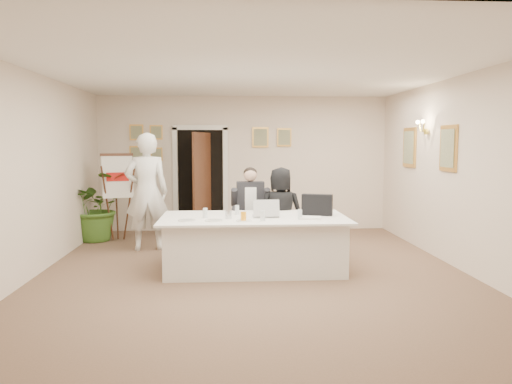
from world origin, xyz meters
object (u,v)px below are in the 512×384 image
Objects in this scene: oj_glass at (244,217)px; laptop at (266,207)px; conference_table at (254,243)px; standing_man at (147,192)px; standing_woman at (281,212)px; seated_man at (250,210)px; paper_stack at (310,218)px; laptop_bag at (317,205)px; steel_jug at (228,215)px; potted_palm at (97,206)px; flip_chart at (118,201)px.

laptop is at bearing 52.43° from oj_glass.
conference_table is 1.33× the size of standing_man.
standing_man is at bearing -14.41° from standing_woman.
seated_man is 0.72× the size of standing_man.
conference_table is 0.91m from paper_stack.
laptop_bag reaches higher than paper_stack.
standing_woman is at bearing 48.33° from steel_jug.
steel_jug is at bearing -46.02° from potted_palm.
seated_man is 1.39m from laptop_bag.
potted_palm is at bearing -49.35° from standing_man.
seated_man reaches higher than laptop.
standing_woman reaches higher than potted_palm.
conference_table is 1.66× the size of flip_chart.
potted_palm is 3.43× the size of laptop.
laptop_bag is (3.75, -2.29, 0.28)m from potted_palm.
conference_table is 1.08m from laptop_bag.
oj_glass is at bearing -128.28° from laptop.
standing_woman is 1.37m from oj_glass.
oj_glass is 1.18× the size of steel_jug.
flip_chart is 4.04m from laptop_bag.
paper_stack is 2.70× the size of steel_jug.
laptop_bag is at bearing 5.38° from laptop.
standing_woman is 0.85m from laptop_bag.
steel_jug is (-0.37, -1.27, 0.10)m from seated_man.
standing_woman is at bearing 143.19° from laptop_bag.
steel_jug is at bearing 120.57° from standing_man.
seated_man is 1.54m from oj_glass.
paper_stack is (0.77, -0.25, 0.40)m from conference_table.
standing_man is at bearing 172.31° from laptop_bag.
conference_table is at bearing -40.12° from potted_palm.
conference_table is 0.55m from laptop.
standing_woman reaches higher than conference_table.
laptop is (1.92, -1.47, -0.09)m from standing_man.
oj_glass is at bearing -51.80° from steel_jug.
standing_man is (0.68, -0.85, 0.26)m from flip_chart.
steel_jug is at bearing -50.53° from flip_chart.
paper_stack is (0.61, -0.27, -0.12)m from laptop.
flip_chart is at bearing -6.90° from potted_palm.
laptop_bag is 3.40× the size of oj_glass.
conference_table is at bearing -154.58° from laptop_bag.
seated_man is 3.10m from potted_palm.
flip_chart reaches higher than conference_table.
oj_glass is (-0.17, -0.42, 0.45)m from conference_table.
seated_man is 0.91× the size of flip_chart.
oj_glass reaches higher than steel_jug.
conference_table is at bearing -43.89° from flip_chart.
steel_jug is (-1.14, 0.09, 0.04)m from paper_stack.
standing_man is at bearing 141.85° from laptop.
seated_man reaches higher than oj_glass.
laptop_bag is (3.35, -2.24, 0.19)m from flip_chart.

